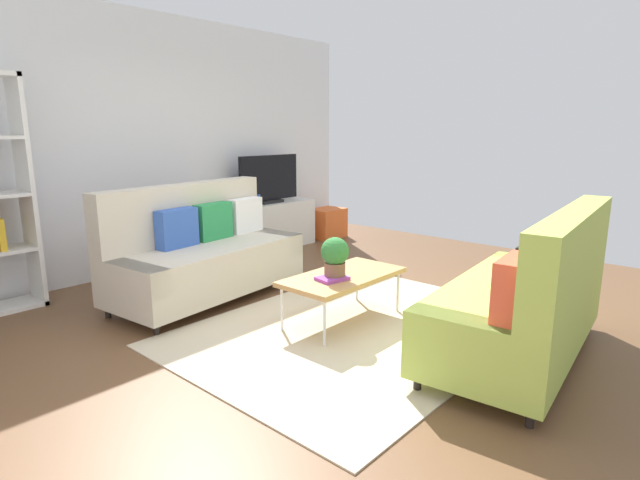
% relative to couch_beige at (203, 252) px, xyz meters
% --- Properties ---
extents(ground_plane, '(7.68, 7.68, 0.00)m').
position_rel_couch_beige_xyz_m(ground_plane, '(0.21, -1.41, -0.45)').
color(ground_plane, brown).
extents(wall_far, '(6.40, 0.12, 2.90)m').
position_rel_couch_beige_xyz_m(wall_far, '(0.21, 1.39, 1.00)').
color(wall_far, silver).
rests_on(wall_far, ground_plane).
extents(area_rug, '(2.90, 2.20, 0.01)m').
position_rel_couch_beige_xyz_m(area_rug, '(0.35, -1.62, -0.45)').
color(area_rug, beige).
rests_on(area_rug, ground_plane).
extents(couch_beige, '(1.98, 1.04, 1.10)m').
position_rel_couch_beige_xyz_m(couch_beige, '(0.00, 0.00, 0.00)').
color(couch_beige, beige).
rests_on(couch_beige, ground_plane).
extents(couch_green, '(1.97, 1.03, 1.10)m').
position_rel_couch_beige_xyz_m(couch_green, '(0.68, -2.85, -0.01)').
color(couch_green, '#A3BC4C').
rests_on(couch_green, ground_plane).
extents(coffee_table, '(1.10, 0.56, 0.42)m').
position_rel_couch_beige_xyz_m(coffee_table, '(0.40, -1.42, -0.06)').
color(coffee_table, '#B7844C').
rests_on(coffee_table, ground_plane).
extents(tv_console, '(1.40, 0.44, 0.64)m').
position_rel_couch_beige_xyz_m(tv_console, '(1.83, 1.05, -0.13)').
color(tv_console, silver).
rests_on(tv_console, ground_plane).
extents(tv, '(1.00, 0.20, 0.64)m').
position_rel_couch_beige_xyz_m(tv, '(1.83, 1.03, 0.50)').
color(tv, black).
rests_on(tv, tv_console).
extents(storage_trunk, '(0.52, 0.40, 0.44)m').
position_rel_couch_beige_xyz_m(storage_trunk, '(2.93, 0.95, -0.23)').
color(storage_trunk, orange).
rests_on(storage_trunk, ground_plane).
extents(potted_plant, '(0.23, 0.23, 0.35)m').
position_rel_couch_beige_xyz_m(potted_plant, '(0.25, -1.45, 0.16)').
color(potted_plant, brown).
rests_on(potted_plant, coffee_table).
extents(table_book_0, '(0.27, 0.22, 0.03)m').
position_rel_couch_beige_xyz_m(table_book_0, '(0.21, -1.46, -0.02)').
color(table_book_0, purple).
rests_on(table_book_0, coffee_table).
extents(vase_0, '(0.09, 0.09, 0.19)m').
position_rel_couch_beige_xyz_m(vase_0, '(1.25, 1.10, 0.28)').
color(vase_0, '#4C72B2').
rests_on(vase_0, tv_console).
extents(bottle_0, '(0.06, 0.06, 0.22)m').
position_rel_couch_beige_xyz_m(bottle_0, '(1.40, 1.01, 0.30)').
color(bottle_0, red).
rests_on(bottle_0, tv_console).
extents(bottle_1, '(0.05, 0.05, 0.21)m').
position_rel_couch_beige_xyz_m(bottle_1, '(1.51, 1.01, 0.29)').
color(bottle_1, silver).
rests_on(bottle_1, tv_console).
extents(bottle_2, '(0.06, 0.06, 0.14)m').
position_rel_couch_beige_xyz_m(bottle_2, '(1.61, 1.01, 0.26)').
color(bottle_2, '#3359B2').
rests_on(bottle_2, tv_console).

